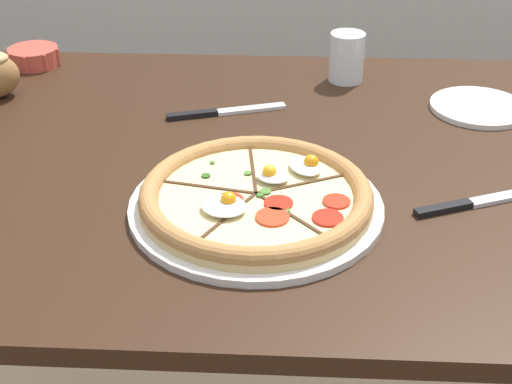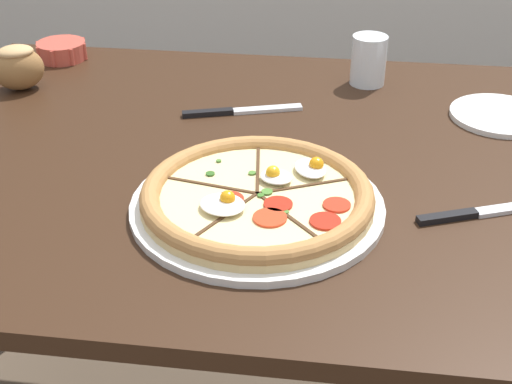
{
  "view_description": "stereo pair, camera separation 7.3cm",
  "coord_description": "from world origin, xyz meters",
  "px_view_note": "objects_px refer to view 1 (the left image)",
  "views": [
    {
      "loc": [
        -0.07,
        -1.05,
        1.29
      ],
      "look_at": [
        -0.12,
        -0.17,
        0.76
      ],
      "focal_mm": 50.0,
      "sensor_mm": 36.0,
      "label": 1
    },
    {
      "loc": [
        0.0,
        -1.05,
        1.29
      ],
      "look_at": [
        -0.12,
        -0.17,
        0.76
      ],
      "focal_mm": 50.0,
      "sensor_mm": 36.0,
      "label": 2
    }
  ],
  "objects_px": {
    "knife_main": "(479,202)",
    "water_glass": "(346,60)",
    "knife_spare": "(225,112)",
    "side_saucer": "(479,107)",
    "pizza": "(256,198)",
    "dining_table": "(328,198)",
    "ramekin_bowl": "(34,56)"
  },
  "relations": [
    {
      "from": "dining_table",
      "to": "knife_main",
      "type": "height_order",
      "value": "knife_main"
    },
    {
      "from": "pizza",
      "to": "knife_main",
      "type": "xyz_separation_m",
      "value": [
        0.33,
        0.03,
        -0.02
      ]
    },
    {
      "from": "knife_spare",
      "to": "water_glass",
      "type": "xyz_separation_m",
      "value": [
        0.23,
        0.18,
        0.04
      ]
    },
    {
      "from": "water_glass",
      "to": "knife_main",
      "type": "bearing_deg",
      "value": -70.27
    },
    {
      "from": "knife_spare",
      "to": "side_saucer",
      "type": "relative_size",
      "value": 1.21
    },
    {
      "from": "knife_main",
      "to": "water_glass",
      "type": "distance_m",
      "value": 0.51
    },
    {
      "from": "knife_main",
      "to": "knife_spare",
      "type": "bearing_deg",
      "value": 121.67
    },
    {
      "from": "ramekin_bowl",
      "to": "knife_spare",
      "type": "xyz_separation_m",
      "value": [
        0.44,
        -0.23,
        -0.02
      ]
    },
    {
      "from": "knife_spare",
      "to": "side_saucer",
      "type": "xyz_separation_m",
      "value": [
        0.48,
        0.04,
        0.0
      ]
    },
    {
      "from": "pizza",
      "to": "water_glass",
      "type": "height_order",
      "value": "water_glass"
    },
    {
      "from": "dining_table",
      "to": "pizza",
      "type": "bearing_deg",
      "value": -123.93
    },
    {
      "from": "knife_main",
      "to": "side_saucer",
      "type": "xyz_separation_m",
      "value": [
        0.07,
        0.34,
        0.0
      ]
    },
    {
      "from": "ramekin_bowl",
      "to": "water_glass",
      "type": "distance_m",
      "value": 0.67
    },
    {
      "from": "water_glass",
      "to": "ramekin_bowl",
      "type": "bearing_deg",
      "value": 175.4
    },
    {
      "from": "dining_table",
      "to": "pizza",
      "type": "distance_m",
      "value": 0.23
    },
    {
      "from": "side_saucer",
      "to": "ramekin_bowl",
      "type": "bearing_deg",
      "value": 168.39
    },
    {
      "from": "water_glass",
      "to": "dining_table",
      "type": "bearing_deg",
      "value": -97.39
    },
    {
      "from": "pizza",
      "to": "knife_spare",
      "type": "xyz_separation_m",
      "value": [
        -0.08,
        0.33,
        -0.02
      ]
    },
    {
      "from": "dining_table",
      "to": "side_saucer",
      "type": "height_order",
      "value": "side_saucer"
    },
    {
      "from": "knife_main",
      "to": "side_saucer",
      "type": "height_order",
      "value": "same"
    },
    {
      "from": "pizza",
      "to": "water_glass",
      "type": "relative_size",
      "value": 3.73
    },
    {
      "from": "pizza",
      "to": "ramekin_bowl",
      "type": "xyz_separation_m",
      "value": [
        -0.51,
        0.56,
        0.0
      ]
    },
    {
      "from": "knife_main",
      "to": "ramekin_bowl",
      "type": "bearing_deg",
      "value": 125.98
    },
    {
      "from": "dining_table",
      "to": "water_glass",
      "type": "height_order",
      "value": "water_glass"
    },
    {
      "from": "knife_main",
      "to": "water_glass",
      "type": "relative_size",
      "value": 2.09
    },
    {
      "from": "dining_table",
      "to": "water_glass",
      "type": "xyz_separation_m",
      "value": [
        0.04,
        0.34,
        0.13
      ]
    },
    {
      "from": "water_glass",
      "to": "side_saucer",
      "type": "distance_m",
      "value": 0.28
    },
    {
      "from": "pizza",
      "to": "knife_spare",
      "type": "height_order",
      "value": "pizza"
    },
    {
      "from": "dining_table",
      "to": "pizza",
      "type": "height_order",
      "value": "pizza"
    },
    {
      "from": "dining_table",
      "to": "knife_main",
      "type": "distance_m",
      "value": 0.27
    },
    {
      "from": "ramekin_bowl",
      "to": "side_saucer",
      "type": "relative_size",
      "value": 0.63
    },
    {
      "from": "knife_spare",
      "to": "side_saucer",
      "type": "bearing_deg",
      "value": -12.4
    }
  ]
}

